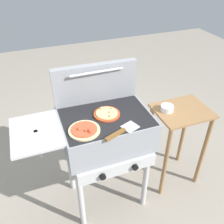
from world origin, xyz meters
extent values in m
plane|color=gray|center=(0.00, 0.00, 0.00)|extent=(8.00, 8.00, 0.00)
cube|color=gray|center=(0.00, 0.00, 0.78)|extent=(0.64, 0.48, 0.24)
cube|color=black|center=(0.00, 0.00, 0.90)|extent=(0.61, 0.46, 0.01)
cube|color=#B6B6B6|center=(-0.48, 0.00, 0.89)|extent=(0.32, 0.41, 0.02)
cube|color=#B6B6B6|center=(-0.48, 0.00, 0.78)|extent=(0.02, 0.02, 0.24)
cube|color=#B6B6B6|center=(0.00, -0.25, 0.61)|extent=(0.58, 0.02, 0.10)
cylinder|color=black|center=(-0.12, -0.28, 0.61)|extent=(0.04, 0.02, 0.04)
cylinder|color=black|center=(0.12, -0.28, 0.61)|extent=(0.04, 0.02, 0.04)
cylinder|color=#B6B6B6|center=(-0.27, -0.19, 0.33)|extent=(0.04, 0.04, 0.66)
cylinder|color=#B6B6B6|center=(0.27, -0.19, 0.33)|extent=(0.04, 0.04, 0.66)
cylinder|color=#B6B6B6|center=(-0.27, 0.19, 0.33)|extent=(0.04, 0.04, 0.66)
cylinder|color=#B6B6B6|center=(0.27, 0.19, 0.33)|extent=(0.04, 0.04, 0.66)
cube|color=gray|center=(0.00, 0.21, 1.05)|extent=(0.63, 0.07, 0.30)
cylinder|color=#B7B7BC|center=(0.00, 0.17, 1.16)|extent=(0.38, 0.02, 0.02)
cylinder|color=#C64723|center=(0.01, 0.01, 0.91)|extent=(0.19, 0.19, 0.01)
cylinder|color=#EDD17A|center=(0.01, 0.01, 0.92)|extent=(0.15, 0.15, 0.01)
sphere|color=tan|center=(0.06, 0.04, 0.92)|extent=(0.02, 0.02, 0.02)
sphere|color=#F2A786|center=(0.04, 0.00, 0.92)|extent=(0.02, 0.02, 0.02)
sphere|color=#E7CB88|center=(0.02, -0.04, 0.92)|extent=(0.03, 0.03, 0.03)
sphere|color=#D5D36C|center=(-0.01, 0.06, 0.92)|extent=(0.03, 0.03, 0.03)
sphere|color=#F2E98B|center=(0.06, -0.01, 0.92)|extent=(0.02, 0.02, 0.02)
cylinder|color=beige|center=(-0.18, -0.11, 0.91)|extent=(0.21, 0.21, 0.01)
cylinder|color=#D14C2D|center=(-0.18, -0.11, 0.92)|extent=(0.17, 0.17, 0.01)
sphere|color=#D4442B|center=(-0.15, -0.14, 0.92)|extent=(0.02, 0.02, 0.02)
sphere|color=#AD4F22|center=(-0.18, -0.14, 0.92)|extent=(0.02, 0.02, 0.02)
sphere|color=#D3422A|center=(-0.16, -0.16, 0.92)|extent=(0.02, 0.02, 0.02)
sphere|color=#C94B24|center=(-0.22, -0.11, 0.92)|extent=(0.02, 0.02, 0.02)
cube|color=#B7BABF|center=(0.11, -0.18, 0.90)|extent=(0.13, 0.12, 0.01)
cube|color=brown|center=(-0.01, -0.23, 0.91)|extent=(0.16, 0.08, 0.02)
cube|color=olive|center=(0.66, 0.00, 0.78)|extent=(0.44, 0.36, 0.02)
cylinder|color=olive|center=(0.47, -0.15, 0.38)|extent=(0.04, 0.04, 0.77)
cylinder|color=olive|center=(0.85, -0.15, 0.38)|extent=(0.04, 0.04, 0.77)
cylinder|color=olive|center=(0.47, 0.15, 0.38)|extent=(0.04, 0.04, 0.77)
cylinder|color=olive|center=(0.85, 0.15, 0.38)|extent=(0.04, 0.04, 0.77)
cylinder|color=silver|center=(0.54, 0.04, 0.81)|extent=(0.10, 0.10, 0.04)
cylinder|color=#4C7533|center=(0.54, 0.04, 0.81)|extent=(0.09, 0.09, 0.02)
camera|label=1|loc=(-0.44, -1.31, 1.91)|focal=39.11mm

